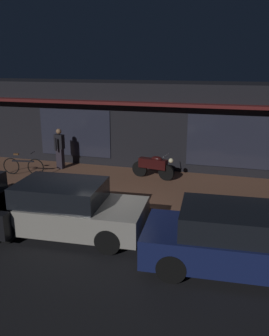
{
  "coord_description": "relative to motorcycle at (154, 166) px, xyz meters",
  "views": [
    {
      "loc": [
        3.42,
        -8.77,
        4.4
      ],
      "look_at": [
        0.2,
        2.4,
        0.95
      ],
      "focal_mm": 38.17,
      "sensor_mm": 36.0,
      "label": 1
    }
  ],
  "objects": [
    {
      "name": "parked_car_across",
      "position": [
        3.07,
        -5.33,
        0.06
      ],
      "size": [
        4.21,
        2.03,
        1.42
      ],
      "color": "black",
      "rests_on": "ground_plane"
    },
    {
      "name": "person_photographer",
      "position": [
        -4.02,
        0.22,
        0.38
      ],
      "size": [
        0.41,
        0.62,
        1.67
      ],
      "color": "#28232D",
      "rests_on": "sidewalk_slab"
    },
    {
      "name": "ground_plane",
      "position": [
        -0.53,
        -3.87,
        -0.65
      ],
      "size": [
        60.0,
        60.0,
        0.0
      ],
      "primitive_type": "plane",
      "color": "black"
    },
    {
      "name": "storefront_building",
      "position": [
        -0.53,
        2.51,
        1.16
      ],
      "size": [
        18.0,
        3.3,
        3.6
      ],
      "color": "black",
      "rests_on": "ground_plane"
    },
    {
      "name": "motorcycle",
      "position": [
        0.0,
        0.0,
        0.0
      ],
      "size": [
        1.69,
        0.61,
        0.97
      ],
      "color": "black",
      "rests_on": "sidewalk_slab"
    },
    {
      "name": "sidewalk_slab",
      "position": [
        -0.53,
        -0.87,
        -0.57
      ],
      "size": [
        18.0,
        4.0,
        0.15
      ],
      "primitive_type": "cube",
      "color": "brown",
      "rests_on": "ground_plane"
    },
    {
      "name": "bicycle_parked",
      "position": [
        -5.02,
        -0.96,
        -0.14
      ],
      "size": [
        1.65,
        0.42,
        0.91
      ],
      "color": "black",
      "rests_on": "sidewalk_slab"
    },
    {
      "name": "parked_car_far",
      "position": [
        -1.28,
        -4.79,
        0.06
      ],
      "size": [
        4.2,
        2.02,
        1.42
      ],
      "color": "black",
      "rests_on": "ground_plane"
    }
  ]
}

